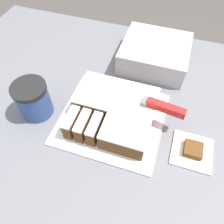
{
  "coord_description": "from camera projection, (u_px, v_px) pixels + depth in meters",
  "views": [
    {
      "loc": [
        0.09,
        -0.31,
        1.45
      ],
      "look_at": [
        -0.03,
        0.06,
        0.93
      ],
      "focal_mm": 35.0,
      "sensor_mm": 36.0,
      "label": 1
    }
  ],
  "objects": [
    {
      "name": "ground_plane",
      "position": [
        114.0,
        208.0,
        1.36
      ],
      "size": [
        8.0,
        8.0,
        0.0
      ],
      "primitive_type": "plane",
      "color": "#4C4742"
    },
    {
      "name": "knife",
      "position": [
        154.0,
        104.0,
        0.61
      ],
      "size": [
        0.29,
        0.06,
        0.02
      ],
      "rotation": [
        0.0,
        0.0,
        3.02
      ],
      "color": "silver",
      "rests_on": "cake"
    },
    {
      "name": "brownie",
      "position": [
        193.0,
        149.0,
        0.6
      ],
      "size": [
        0.05,
        0.05,
        0.02
      ],
      "color": "brown",
      "rests_on": "paper_napkin"
    },
    {
      "name": "cake",
      "position": [
        114.0,
        111.0,
        0.65
      ],
      "size": [
        0.24,
        0.22,
        0.06
      ],
      "color": "brown",
      "rests_on": "cake_board"
    },
    {
      "name": "cake_board",
      "position": [
        112.0,
        118.0,
        0.67
      ],
      "size": [
        0.31,
        0.29,
        0.01
      ],
      "color": "white",
      "rests_on": "countertop"
    },
    {
      "name": "paper_napkin",
      "position": [
        192.0,
        151.0,
        0.61
      ],
      "size": [
        0.11,
        0.11,
        0.01
      ],
      "color": "white",
      "rests_on": "countertop"
    },
    {
      "name": "storage_box",
      "position": [
        155.0,
        54.0,
        0.79
      ],
      "size": [
        0.23,
        0.22,
        0.08
      ],
      "color": "#B2B2B7",
      "rests_on": "countertop"
    },
    {
      "name": "coffee_cup",
      "position": [
        33.0,
        100.0,
        0.65
      ],
      "size": [
        0.1,
        0.1,
        0.11
      ],
      "color": "#334C8C",
      "rests_on": "countertop"
    },
    {
      "name": "countertop",
      "position": [
        115.0,
        185.0,
        1.0
      ],
      "size": [
        1.4,
        1.1,
        0.89
      ],
      "color": "slate",
      "rests_on": "ground_plane"
    }
  ]
}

